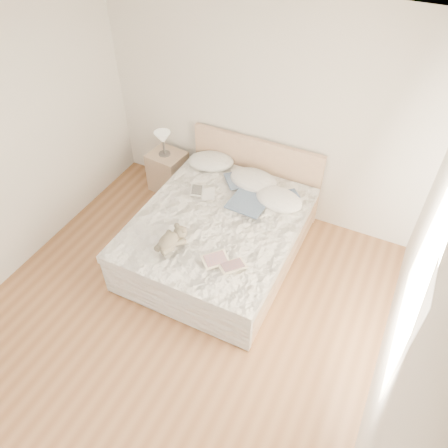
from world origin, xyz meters
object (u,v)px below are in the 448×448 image
Objects in this scene: teddy_bear at (169,245)px; photo_book at (203,193)px; bed at (221,233)px; nightstand at (168,171)px; childrens_book at (224,263)px; table_lamp at (163,139)px.

photo_book is at bearing 107.30° from teddy_bear.
bed reaches higher than nightstand.
photo_book is (-0.34, 0.22, 0.32)m from bed.
childrens_book is (0.36, -0.65, 0.32)m from bed.
nightstand is at bearing 146.92° from bed.
nightstand is at bearing 133.72° from teddy_bear.
nightstand is 1.70× the size of teddy_bear.
bed is 6.78× the size of photo_book.
bed is 3.83× the size of nightstand.
photo_book and childrens_book have the same top height.
childrens_book is (0.70, -0.87, 0.00)m from photo_book.
teddy_bear is at bearing -107.83° from photo_book.
childrens_book is (1.56, -1.43, 0.35)m from nightstand.
childrens_book reaches higher than nightstand.
nightstand is at bearing 122.27° from photo_book.
bed is 6.41× the size of table_lamp.
photo_book is (0.85, -0.56, 0.35)m from nightstand.
childrens_book is at bearing 15.36° from teddy_bear.
teddy_bear is (0.96, -1.48, 0.37)m from nightstand.
teddy_bear reaches higher than childrens_book.
table_lamp is 2.13m from childrens_book.
table_lamp is at bearing 134.40° from teddy_bear.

